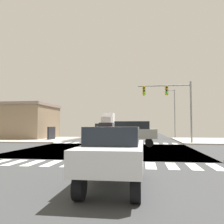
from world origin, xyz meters
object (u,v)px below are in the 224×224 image
Objects in this scene: suv_queued_1 at (132,131)px; sedan_trailing_1 at (114,151)px; traffic_signal_mast at (170,98)px; pickup_leading_3 at (107,130)px; box_truck_crossing_1 at (108,123)px; bank_building at (10,121)px; pickup_farside_2 at (123,129)px; street_lamp at (173,109)px; pickup_nearside_1 at (101,129)px.

suv_queued_1 reaches higher than sedan_trailing_1.
pickup_leading_3 is (-7.81, 5.62, -3.65)m from traffic_signal_mast.
box_truck_crossing_1 reaches higher than suv_queued_1.
sedan_trailing_1 is at bearing -53.44° from bank_building.
pickup_farside_2 is at bearing -90.00° from pickup_leading_3.
street_lamp is 24.90m from bank_building.
traffic_signal_mast reaches higher than sedan_trailing_1.
sedan_trailing_1 is (4.00, -49.83, -0.17)m from pickup_farside_2.
sedan_trailing_1 is (19.10, -25.75, -1.48)m from bank_building.
bank_building reaches higher than pickup_nearside_1.
street_lamp is at bearing 129.31° from box_truck_crossing_1.
street_lamp is 1.47× the size of pickup_nearside_1.
street_lamp reaches higher than suv_queued_1.
pickup_farside_2 is at bearing 115.04° from street_lamp.
bank_building is 21.82m from suv_queued_1.
pickup_nearside_1 is 1.11× the size of suv_queued_1.
bank_building is 28.45m from pickup_farside_2.
pickup_nearside_1 is 1.00× the size of pickup_farside_2.
bank_building reaches higher than suv_queued_1.
pickup_farside_2 and pickup_leading_3 have the same top height.
traffic_signal_mast is 6.48m from suv_queued_1.
traffic_signal_mast reaches higher than pickup_leading_3.
street_lamp is at bearing 159.20° from suv_queued_1.
traffic_signal_mast is 0.47× the size of bank_building.
box_truck_crossing_1 is (0.00, 8.74, 1.27)m from pickup_nearside_1.
box_truck_crossing_1 reaches higher than pickup_leading_3.
traffic_signal_mast is 24.09m from bank_building.
pickup_nearside_1 is (-10.81, 17.42, -3.65)m from traffic_signal_mast.
street_lamp reaches higher than sedan_trailing_1.
pickup_farside_2 is 0.71× the size of box_truck_crossing_1.
suv_queued_1 is (3.84, -34.84, 0.10)m from pickup_farside_2.
traffic_signal_mast is at bearing -17.16° from bank_building.
traffic_signal_mast is at bearing 112.46° from box_truck_crossing_1.
bank_building is at bearing 126.56° from sedan_trailing_1.
box_truck_crossing_1 is at bearing 98.87° from sedan_trailing_1.
box_truck_crossing_1 is at bearing 129.31° from street_lamp.
street_lamp is 1.75× the size of sedan_trailing_1.
bank_building reaches higher than pickup_leading_3.
box_truck_crossing_1 is at bearing 112.46° from traffic_signal_mast.
sedan_trailing_1 is (4.00, -24.29, -0.17)m from pickup_leading_3.
sedan_trailing_1 is (7.00, -44.84, -1.45)m from box_truck_crossing_1.
box_truck_crossing_1 is 1.41× the size of pickup_leading_3.
traffic_signal_mast is 1.57× the size of sedan_trailing_1.
bank_building is at bearing -119.61° from suv_queued_1.
pickup_farside_2 is (15.10, 24.08, -1.30)m from bank_building.
street_lamp reaches higher than box_truck_crossing_1.
pickup_leading_3 is at bearing 90.00° from pickup_farside_2.
box_truck_crossing_1 is at bearing -81.69° from pickup_leading_3.
street_lamp is 1.04× the size of box_truck_crossing_1.
traffic_signal_mast is at bearing 121.82° from pickup_nearside_1.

